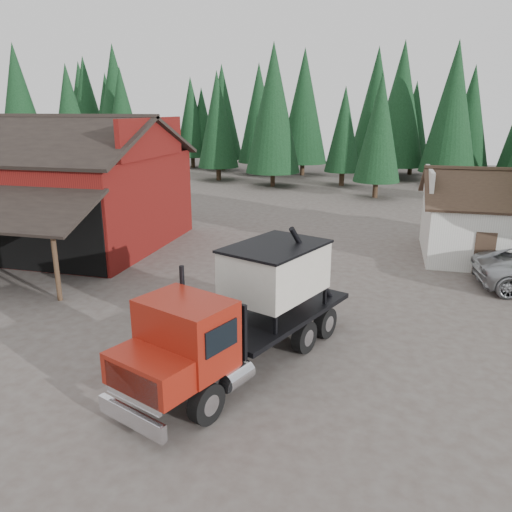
# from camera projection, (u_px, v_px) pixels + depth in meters

# --- Properties ---
(ground) EXTENTS (120.00, 120.00, 0.00)m
(ground) POSITION_uv_depth(u_px,v_px,m) (166.00, 338.00, 16.90)
(ground) COLOR #4E443D
(ground) RESTS_ON ground
(red_barn) EXTENTS (12.80, 13.63, 7.18)m
(red_barn) POSITION_uv_depth(u_px,v_px,m) (57.00, 197.00, 27.97)
(red_barn) COLOR maroon
(red_barn) RESTS_ON ground
(farmhouse) EXTENTS (8.60, 6.42, 4.65)m
(farmhouse) POSITION_uv_depth(u_px,v_px,m) (508.00, 227.00, 25.33)
(farmhouse) COLOR silver
(farmhouse) RESTS_ON ground
(conifer_backdrop) EXTENTS (76.00, 16.00, 16.00)m
(conifer_backdrop) POSITION_uv_depth(u_px,v_px,m) (323.00, 177.00, 55.85)
(conifer_backdrop) COLOR black
(conifer_backdrop) RESTS_ON ground
(near_pine_a) EXTENTS (4.40, 4.40, 11.40)m
(near_pine_a) POSITION_uv_depth(u_px,v_px,m) (70.00, 120.00, 46.36)
(near_pine_a) COLOR #382619
(near_pine_a) RESTS_ON ground
(near_pine_b) EXTENTS (3.96, 3.96, 10.40)m
(near_pine_b) POSITION_uv_depth(u_px,v_px,m) (379.00, 128.00, 41.59)
(near_pine_b) COLOR #382619
(near_pine_b) RESTS_ON ground
(near_pine_d) EXTENTS (5.28, 5.28, 13.40)m
(near_pine_d) POSITION_uv_depth(u_px,v_px,m) (273.00, 109.00, 47.29)
(near_pine_d) COLOR #382619
(near_pine_d) RESTS_ON ground
(feed_truck) EXTENTS (5.44, 9.01, 3.96)m
(feed_truck) POSITION_uv_depth(u_px,v_px,m) (246.00, 307.00, 14.65)
(feed_truck) COLOR black
(feed_truck) RESTS_ON ground
(equip_box) EXTENTS (0.74, 1.12, 0.60)m
(equip_box) POSITION_uv_depth(u_px,v_px,m) (133.00, 358.00, 14.89)
(equip_box) COLOR maroon
(equip_box) RESTS_ON ground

